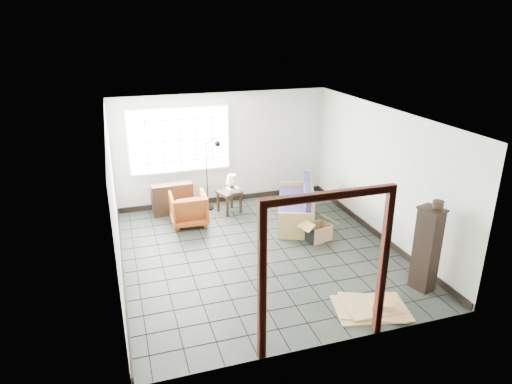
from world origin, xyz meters
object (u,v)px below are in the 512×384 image
object	(u,v)px
futon_sofa	(298,208)
tall_shelf	(427,249)
side_table	(229,195)
armchair	(189,207)

from	to	relation	value
futon_sofa	tall_shelf	xyz separation A→B (m)	(0.90, -3.09, 0.41)
side_table	tall_shelf	bearing A→B (deg)	-61.21
futon_sofa	tall_shelf	world-z (taller)	tall_shelf
futon_sofa	armchair	bearing A→B (deg)	-172.14
armchair	side_table	bearing A→B (deg)	-159.26
armchair	side_table	xyz separation A→B (m)	(0.99, 0.35, 0.04)
armchair	futon_sofa	bearing A→B (deg)	167.31
tall_shelf	side_table	bearing A→B (deg)	103.53
armchair	tall_shelf	xyz separation A→B (m)	(3.18, -3.65, 0.34)
side_table	tall_shelf	xyz separation A→B (m)	(2.20, -4.00, 0.30)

